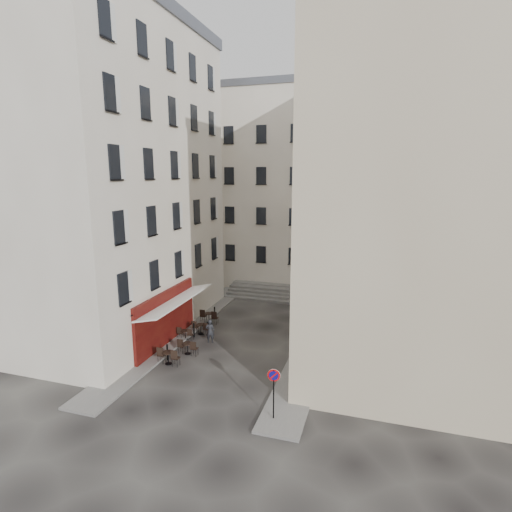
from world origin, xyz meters
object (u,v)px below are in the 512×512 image
at_px(no_parking_sign, 274,385).
at_px(pedestrian, 210,331).
at_px(bistro_table_a, 169,356).
at_px(bistro_table_b, 188,347).

distance_m(no_parking_sign, pedestrian, 9.16).
bearing_deg(no_parking_sign, pedestrian, 125.68).
xyz_separation_m(bistro_table_a, pedestrian, (1.03, 3.49, 0.29)).
xyz_separation_m(no_parking_sign, pedestrian, (-6.00, 6.86, -0.95)).
bearing_deg(no_parking_sign, bistro_table_b, 138.03).
bearing_deg(bistro_table_a, no_parking_sign, -25.55).
bearing_deg(bistro_table_b, pedestrian, 73.84).
bearing_deg(pedestrian, bistro_table_b, 57.05).
relative_size(no_parking_sign, bistro_table_b, 1.90).
height_order(no_parking_sign, pedestrian, no_parking_sign).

